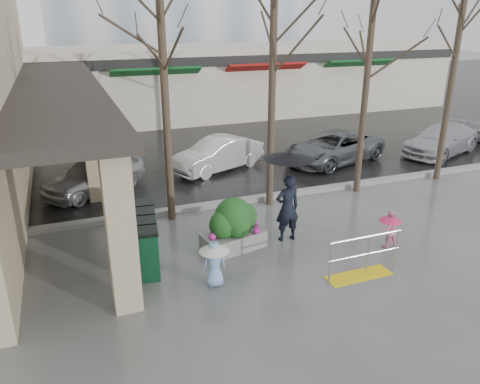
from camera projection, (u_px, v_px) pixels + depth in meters
ground at (286, 262)px, 11.52m from camera, size 120.00×120.00×0.00m
street_asphalt at (137, 107)px, 30.70m from camera, size 120.00×36.00×0.01m
curb at (230, 202)px, 14.98m from camera, size 120.00×0.30×0.15m
canopy_slab at (53, 81)px, 15.59m from camera, size 2.80×18.00×0.25m
pillar_front at (121, 231)px, 9.15m from camera, size 0.55×0.55×3.50m
pillar_back at (93, 148)px, 14.82m from camera, size 0.55×0.55×3.50m
storefront_row at (180, 82)px, 27.14m from camera, size 34.00×6.74×4.00m
handrail at (362, 261)px, 10.80m from camera, size 1.90×0.50×1.03m
tree_west at (162, 40)px, 12.18m from camera, size 3.20×3.20×6.80m
tree_midwest at (273, 33)px, 13.20m from camera, size 3.20×3.20×7.00m
tree_mideast at (370, 44)px, 14.44m from camera, size 3.20×3.20×6.50m
tree_east at (460, 25)px, 15.44m from camera, size 3.20×3.20×7.20m
woman at (288, 189)px, 12.17m from camera, size 1.32×1.32×2.50m
child_pink at (389, 226)px, 12.06m from camera, size 0.59×0.59×1.03m
child_blue at (214, 259)px, 10.33m from camera, size 0.68×0.68×1.08m
planter at (234, 225)px, 11.98m from camera, size 1.74×1.12×1.41m
news_boxes at (147, 238)px, 11.39m from camera, size 0.80×2.25×1.23m
car_a at (94, 174)px, 15.86m from camera, size 3.89×3.33×1.26m
car_b at (218, 154)px, 18.12m from camera, size 4.05×2.66×1.26m
car_c at (334, 147)px, 19.09m from camera, size 4.95×3.35×1.26m
car_d at (442, 139)px, 20.27m from camera, size 4.68×3.17×1.26m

